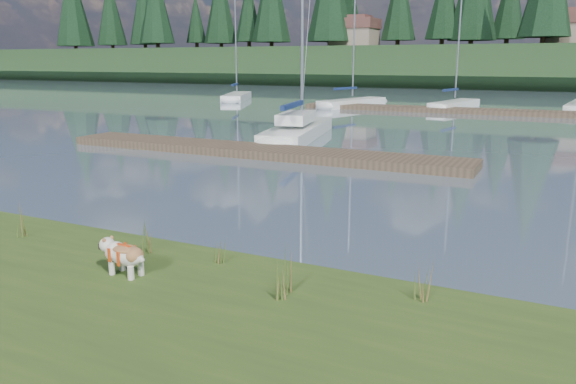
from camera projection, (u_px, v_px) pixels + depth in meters
The scene contains 20 objects.
ground at pixel (461, 113), 37.54m from camera, with size 200.00×200.00×0.00m, color slate.
ridge at pixel (518, 67), 74.53m from camera, with size 200.00×20.00×5.00m, color #1C3218.
bulldog at pixel (124, 254), 8.21m from camera, with size 0.86×0.41×0.51m.
sailboat_main at pixel (301, 127), 26.00m from camera, with size 3.58×9.00×12.71m.
dock_near at pixel (255, 151), 20.89m from camera, with size 16.00×2.00×0.30m, color #4C3D2C.
dock_far at pixel (493, 112), 36.65m from camera, with size 26.00×2.20×0.30m, color #4C3D2C.
sailboat_bg_0 at pixel (238, 96), 50.14m from camera, with size 4.72×8.30×12.02m.
sailboat_bg_1 at pixel (357, 102), 43.01m from camera, with size 3.54×8.01×11.76m.
sailboat_bg_2 at pixel (458, 104), 41.02m from camera, with size 2.82×7.43×11.03m.
weed_0 at pixel (146, 238), 9.16m from camera, with size 0.17×0.14×0.60m.
weed_1 at pixel (220, 252), 8.70m from camera, with size 0.17×0.14×0.42m.
weed_2 at pixel (285, 272), 7.61m from camera, with size 0.17×0.14×0.67m.
weed_3 at pixel (19, 223), 9.94m from camera, with size 0.17×0.14×0.65m.
weed_4 at pixel (279, 282), 7.41m from camera, with size 0.17×0.14×0.52m.
weed_5 at pixel (422, 284), 7.30m from camera, with size 0.17×0.14×0.56m.
mud_lip at pixel (156, 255), 9.93m from camera, with size 60.00×0.50×0.14m, color #33281C.
conifer_0 at pixel (156, 2), 90.60m from camera, with size 5.72×5.72×14.15m.
conifer_1 at pixel (249, 9), 87.96m from camera, with size 4.40×4.40×11.30m.
house_0 at pixel (354, 32), 80.26m from camera, with size 6.30×5.30×4.65m.
house_1 at pixel (572, 28), 69.10m from camera, with size 6.30×5.30×4.65m.
Camera 1 is at (6.25, -9.01, 3.43)m, focal length 35.00 mm.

